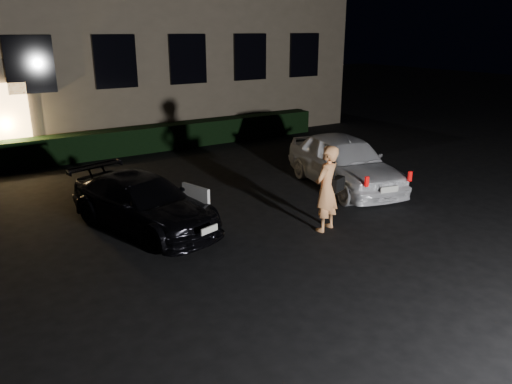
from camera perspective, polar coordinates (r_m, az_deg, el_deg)
ground at (r=8.68m, az=8.94°, el=-9.69°), size 80.00×80.00×0.00m
hedge at (r=17.35m, az=-14.61°, el=5.60°), size 15.00×0.70×0.85m
sedan at (r=10.71m, az=-12.70°, el=-1.19°), size 2.55×4.10×1.11m
hatch at (r=13.35m, az=10.05°, el=3.47°), size 2.46×4.36×1.40m
man at (r=10.32m, az=8.10°, el=0.40°), size 0.84×0.64×1.81m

